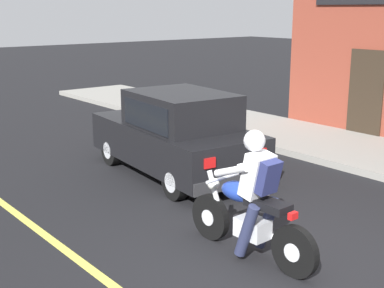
{
  "coord_description": "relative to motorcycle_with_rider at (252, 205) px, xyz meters",
  "views": [
    {
      "loc": [
        -4.52,
        -3.86,
        2.99
      ],
      "look_at": [
        0.6,
        2.41,
        0.95
      ],
      "focal_mm": 50.0,
      "sensor_mm": 36.0,
      "label": 1
    }
  ],
  "objects": [
    {
      "name": "ground_plane",
      "position": [
        0.09,
        -0.42,
        -0.68
      ],
      "size": [
        80.0,
        80.0,
        0.0
      ],
      "primitive_type": "plane",
      "color": "black"
    },
    {
      "name": "sidewalk_curb",
      "position": [
        5.25,
        2.58,
        -0.61
      ],
      "size": [
        2.6,
        22.0,
        0.14
      ],
      "primitive_type": "cube",
      "color": "gray",
      "rests_on": "ground"
    },
    {
      "name": "lane_stripe",
      "position": [
        -1.71,
        2.58,
        -0.67
      ],
      "size": [
        0.12,
        19.8,
        0.01
      ],
      "primitive_type": "cube",
      "color": "#D1C64C",
      "rests_on": "ground"
    },
    {
      "name": "motorcycle_with_rider",
      "position": [
        0.0,
        0.0,
        0.0
      ],
      "size": [
        0.56,
        2.02,
        1.62
      ],
      "color": "black",
      "rests_on": "ground"
    },
    {
      "name": "car_hatchback",
      "position": [
        1.36,
        3.29,
        0.09
      ],
      "size": [
        2.01,
        3.92,
        1.57
      ],
      "color": "black",
      "rests_on": "ground"
    }
  ]
}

